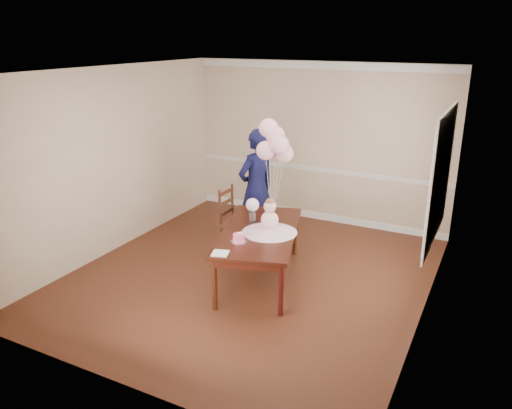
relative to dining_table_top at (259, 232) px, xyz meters
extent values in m
cube|color=#37180D|center=(-0.15, 0.02, -0.68)|extent=(4.50, 5.00, 0.00)
cube|color=white|center=(-0.15, 0.02, 2.02)|extent=(4.50, 5.00, 0.02)
cube|color=tan|center=(-0.15, 2.52, 0.67)|extent=(4.50, 0.02, 2.70)
cube|color=tan|center=(-0.15, -2.48, 0.67)|extent=(4.50, 0.02, 2.70)
cube|color=tan|center=(-2.40, 0.02, 0.67)|extent=(0.02, 5.00, 2.70)
cube|color=tan|center=(2.10, 0.02, 0.67)|extent=(0.02, 5.00, 2.70)
cube|color=silver|center=(-0.15, 2.51, 0.22)|extent=(4.50, 0.02, 0.07)
cube|color=silver|center=(-0.15, 2.51, 1.95)|extent=(4.50, 0.02, 0.12)
cube|color=white|center=(-0.15, 2.51, -0.62)|extent=(4.50, 0.02, 0.12)
cube|color=white|center=(2.08, 0.52, 0.87)|extent=(0.02, 1.66, 1.56)
cube|color=white|center=(2.06, 0.52, 0.87)|extent=(0.01, 1.50, 1.40)
cube|color=black|center=(0.00, 0.00, 0.00)|extent=(1.45, 2.07, 0.05)
cube|color=black|center=(0.00, 0.00, -0.07)|extent=(1.33, 1.95, 0.09)
cylinder|color=black|center=(-0.12, -0.94, -0.35)|extent=(0.08, 0.08, 0.66)
cylinder|color=black|center=(0.63, -0.71, -0.35)|extent=(0.08, 0.08, 0.66)
cylinder|color=black|center=(-0.63, 0.71, -0.35)|extent=(0.08, 0.08, 0.66)
cylinder|color=black|center=(0.12, 0.94, -0.35)|extent=(0.08, 0.08, 0.66)
cone|color=#DBA1C2|center=(0.15, 0.00, 0.07)|extent=(0.89, 0.89, 0.09)
sphere|color=#F99DC5|center=(0.15, 0.00, 0.19)|extent=(0.22, 0.22, 0.22)
sphere|color=#E7AC9F|center=(0.15, 0.00, 0.37)|extent=(0.16, 0.16, 0.16)
sphere|color=brown|center=(0.15, 0.00, 0.43)|extent=(0.11, 0.11, 0.11)
cylinder|color=silver|center=(-0.05, -0.46, 0.03)|extent=(0.26, 0.26, 0.01)
cylinder|color=#F24C7C|center=(-0.05, -0.46, 0.08)|extent=(0.18, 0.18, 0.09)
sphere|color=white|center=(-0.05, -0.46, 0.14)|extent=(0.03, 0.03, 0.03)
sphere|color=white|center=(-0.03, -0.43, 0.14)|extent=(0.03, 0.03, 0.03)
cylinder|color=white|center=(-0.22, 0.23, 0.10)|extent=(0.12, 0.12, 0.15)
sphere|color=silver|center=(-0.22, 0.23, 0.27)|extent=(0.18, 0.18, 0.18)
cube|color=white|center=(-0.08, -0.86, 0.03)|extent=(0.23, 0.23, 0.01)
cylinder|color=#B9B9BE|center=(-0.06, 0.52, 0.03)|extent=(0.05, 0.05, 0.02)
sphere|color=#EDA8C2|center=(-0.15, 0.49, 0.96)|extent=(0.26, 0.26, 0.26)
sphere|color=#ECA7CA|center=(0.04, 0.50, 1.05)|extent=(0.26, 0.26, 0.26)
sphere|color=#E09FAB|center=(-0.07, 0.61, 1.15)|extent=(0.26, 0.26, 0.26)
sphere|color=#FFB4CA|center=(-0.17, 0.60, 1.24)|extent=(0.26, 0.26, 0.26)
sphere|color=#D899A7|center=(0.05, 0.63, 0.91)|extent=(0.26, 0.26, 0.26)
cylinder|color=white|center=(-0.11, 0.51, 0.43)|extent=(0.08, 0.03, 0.78)
cylinder|color=white|center=(-0.01, 0.51, 0.47)|extent=(0.11, 0.02, 0.87)
cylinder|color=silver|center=(-0.07, 0.57, 0.52)|extent=(0.01, 0.09, 0.97)
cylinder|color=white|center=(-0.12, 0.56, 0.57)|extent=(0.10, 0.07, 1.06)
cylinder|color=white|center=(-0.01, 0.58, 0.40)|extent=(0.11, 0.10, 0.73)
cube|color=#3D2210|center=(-0.68, 0.64, -0.24)|extent=(0.44, 0.44, 0.05)
cylinder|color=#3B1910|center=(-0.86, 0.48, -0.47)|extent=(0.04, 0.04, 0.42)
cylinder|color=#3E1710|center=(-0.51, 0.47, -0.47)|extent=(0.04, 0.04, 0.42)
cylinder|color=#39140F|center=(-0.85, 0.82, -0.47)|extent=(0.04, 0.04, 0.42)
cylinder|color=#341D0E|center=(-0.50, 0.81, -0.47)|extent=(0.04, 0.04, 0.42)
cylinder|color=#37160F|center=(-0.88, 0.48, 0.04)|extent=(0.04, 0.04, 0.54)
cylinder|color=#36180E|center=(-0.87, 0.82, 0.04)|extent=(0.04, 0.04, 0.54)
cube|color=#3B1710|center=(-0.88, 0.65, -0.08)|extent=(0.04, 0.39, 0.05)
cube|color=#3A200F|center=(-0.88, 0.65, 0.08)|extent=(0.04, 0.39, 0.05)
cube|color=#38170F|center=(-0.88, 0.65, 0.23)|extent=(0.04, 0.39, 0.05)
imported|color=black|center=(-0.56, 1.02, 0.23)|extent=(0.65, 0.78, 1.81)
camera|label=1|loc=(2.68, -5.37, 2.44)|focal=35.00mm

